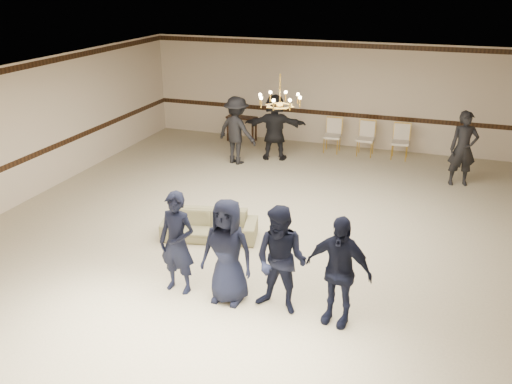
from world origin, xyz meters
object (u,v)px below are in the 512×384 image
boy_d (338,270)px  adult_left (237,130)px  settee (210,225)px  console_table (242,129)px  adult_right (463,149)px  banquet_chair_left (332,136)px  boy_c (281,261)px  banquet_chair_right (400,142)px  adult_mid (275,127)px  boy_a (177,243)px  banquet_chair_mid (366,139)px  boy_b (227,251)px  chandelier (280,90)px

boy_d → adult_left: size_ratio=0.94×
settee → console_table: 6.96m
adult_right → banquet_chair_left: bearing=141.4°
boy_c → banquet_chair_right: 8.54m
boy_c → adult_left: adult_left is taller
boy_d → adult_mid: (-3.29, 7.27, 0.06)m
adult_right → console_table: bearing=150.0°
boy_c → adult_mid: (-2.39, 7.27, 0.06)m
adult_left → banquet_chair_left: 3.06m
adult_left → banquet_chair_left: (2.35, 1.90, -0.45)m
boy_d → adult_mid: adult_mid is taller
adult_mid → adult_right: same height
boy_a → adult_mid: adult_mid is taller
settee → banquet_chair_right: banquet_chair_right is taller
settee → adult_mid: adult_mid is taller
adult_mid → console_table: adult_mid is taller
banquet_chair_mid → boy_b: bearing=-94.1°
boy_b → chandelier: bearing=94.1°
settee → console_table: bearing=92.5°
banquet_chair_right → console_table: size_ratio=1.06×
chandelier → boy_b: bearing=-87.5°
boy_b → adult_left: 6.99m
adult_mid → banquet_chair_left: 1.94m
settee → banquet_chair_left: banquet_chair_left is taller
banquet_chair_mid → boy_a: bearing=-100.0°
settee → adult_mid: (-0.29, 5.31, 0.68)m
adult_right → adult_left: bearing=168.0°
boy_b → adult_right: size_ratio=0.94×
chandelier → boy_c: (1.04, -3.25, -1.98)m
adult_right → console_table: (-6.65, 1.80, -0.56)m
adult_left → adult_mid: 1.14m
boy_b → boy_a: bearing=-178.4°
adult_mid → console_table: size_ratio=2.00×
boy_d → settee: boy_d is taller
adult_left → banquet_chair_mid: (3.35, 1.90, -0.45)m
boy_d → banquet_chair_right: boy_d is taller
banquet_chair_left → settee: bearing=-104.3°
console_table → boy_c: bearing=-61.7°
chandelier → adult_mid: bearing=108.6°
settee → boy_d: bearing=-45.9°
banquet_chair_left → boy_c: bearing=-87.8°
banquet_chair_left → console_table: bearing=172.0°
banquet_chair_mid → banquet_chair_right: (1.00, 0.00, 0.00)m
console_table → settee: bearing=-70.8°
boy_b → boy_c: same height
boy_a → console_table: 8.94m
adult_mid → banquet_chair_right: adult_mid is taller
boy_c → boy_d: bearing=8.1°
adult_mid → banquet_chair_mid: (2.45, 1.20, -0.45)m
chandelier → banquet_chair_left: (0.10, 5.22, -2.37)m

